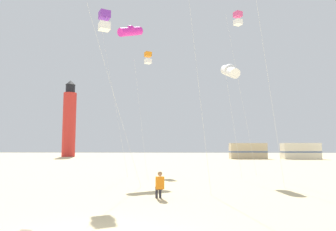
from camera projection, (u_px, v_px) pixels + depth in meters
kite_flyer_standing at (160, 184)px, 12.83m from camera, size 0.43×0.55×1.16m
kite_box_orange at (148, 58)px, 30.18m from camera, size 1.79×1.79×11.55m
kite_tube_magenta at (130, 31)px, 25.49m from camera, size 3.36×3.55×12.55m
kite_box_violet at (104, 21)px, 17.90m from camera, size 2.72×2.72×10.17m
kite_tube_white at (230, 71)px, 21.25m from camera, size 1.11×2.57×8.17m
kite_box_rainbow at (238, 19)px, 26.22m from camera, size 2.13×1.61×13.79m
lighthouse_distant at (69, 121)px, 66.51m from camera, size 2.80×2.80×16.80m
rv_van_tan at (248, 151)px, 54.48m from camera, size 6.51×2.53×2.80m
rv_van_cream at (301, 151)px, 53.12m from camera, size 6.53×2.61×2.80m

